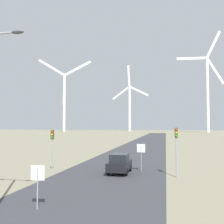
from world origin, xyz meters
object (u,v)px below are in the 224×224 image
traffic_light_post_near_right (176,141)px  car_approaching (120,163)px  wind_turbine_center (207,86)px  wind_turbine_far_left (64,96)px  stop_sign_far (141,152)px  traffic_light_post_near_left (52,141)px  stop_sign_near (38,178)px  wind_turbine_left (130,103)px

traffic_light_post_near_right → car_approaching: bearing=168.5°
wind_turbine_center → wind_turbine_far_left: bearing=-179.2°
stop_sign_far → traffic_light_post_near_left: (-8.31, -2.20, 1.10)m
stop_sign_near → traffic_light_post_near_right: traffic_light_post_near_right is taller
stop_sign_near → car_approaching: size_ratio=0.56×
wind_turbine_far_left → traffic_light_post_near_right: bearing=-65.0°
stop_sign_near → car_approaching: stop_sign_near is taller
traffic_light_post_near_left → stop_sign_far: bearing=14.9°
traffic_light_post_near_left → wind_turbine_far_left: wind_turbine_far_left is taller
stop_sign_near → wind_turbine_center: bearing=78.7°
stop_sign_far → wind_turbine_center: bearing=79.3°
car_approaching → wind_turbine_center: (33.11, 166.56, 31.24)m
stop_sign_far → wind_turbine_far_left: bearing=114.4°
car_approaching → stop_sign_far: bearing=31.6°
stop_sign_far → traffic_light_post_near_left: traffic_light_post_near_left is taller
wind_turbine_left → wind_turbine_center: wind_turbine_center is taller
car_approaching → wind_turbine_center: bearing=78.8°
traffic_light_post_near_right → car_approaching: traffic_light_post_near_right is taller
traffic_light_post_near_left → traffic_light_post_near_right: traffic_light_post_near_right is taller
traffic_light_post_near_left → stop_sign_near: bearing=-69.4°
stop_sign_far → car_approaching: bearing=-148.4°
stop_sign_far → traffic_light_post_near_left: bearing=-165.1°
traffic_light_post_near_left → wind_turbine_far_left: bearing=111.6°
wind_turbine_far_left → wind_turbine_center: 105.54m
stop_sign_far → car_approaching: size_ratio=0.65×
traffic_light_post_near_left → wind_turbine_left: bearing=95.7°
traffic_light_post_near_left → wind_turbine_center: (39.50, 167.58, 29.18)m
stop_sign_near → wind_turbine_far_left: size_ratio=0.04×
stop_sign_far → wind_turbine_far_left: 181.86m
stop_sign_far → traffic_light_post_near_right: 4.17m
car_approaching → wind_turbine_far_left: (-72.32, 165.16, 26.91)m
car_approaching → wind_turbine_left: bearing=97.5°
traffic_light_post_near_right → wind_turbine_left: 206.95m
traffic_light_post_near_left → car_approaching: (6.39, 1.02, -2.06)m
stop_sign_near → wind_turbine_far_left: wind_turbine_far_left is taller
stop_sign_near → traffic_light_post_near_left: traffic_light_post_near_left is taller
stop_sign_far → stop_sign_near: bearing=-109.1°
stop_sign_far → wind_turbine_center: wind_turbine_center is taller
traffic_light_post_near_left → car_approaching: traffic_light_post_near_left is taller
wind_turbine_far_left → wind_turbine_left: 59.01m
traffic_light_post_near_left → wind_turbine_left: size_ratio=0.07×
stop_sign_far → wind_turbine_far_left: size_ratio=0.05×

